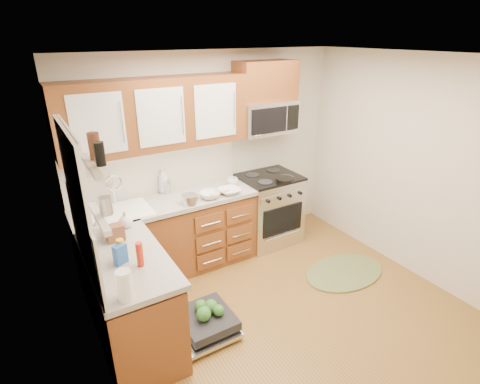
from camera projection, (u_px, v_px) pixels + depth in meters
floor at (293, 318)px, 3.79m from camera, size 3.50×3.50×0.00m
ceiling at (311, 57)px, 2.81m from camera, size 3.50×3.50×0.00m
wall_back at (211, 156)px, 4.68m from camera, size 3.50×0.04×2.50m
wall_left at (95, 266)px, 2.48m from camera, size 0.04×3.50×2.50m
wall_right at (424, 172)px, 4.13m from camera, size 0.04×3.50×2.50m
base_cabinet_back at (170, 239)px, 4.43m from camera, size 2.05×0.60×0.85m
base_cabinet_left at (131, 304)px, 3.36m from camera, size 0.60×1.25×0.85m
countertop_back at (167, 202)px, 4.23m from camera, size 2.07×0.64×0.05m
countertop_left at (126, 259)px, 3.17m from camera, size 0.64×1.27×0.05m
backsplash_back at (156, 169)px, 4.34m from camera, size 2.05×0.02×0.57m
backsplash_left at (83, 236)px, 2.91m from camera, size 0.02×1.25×0.57m
upper_cabinets at (156, 114)px, 3.96m from camera, size 2.05×0.35×0.75m
cabinet_over_mw at (266, 81)px, 4.52m from camera, size 0.76×0.35×0.47m
range at (268, 209)px, 5.06m from camera, size 0.76×0.64×0.95m
microwave at (266, 117)px, 4.67m from camera, size 0.76×0.38×0.40m
sink at (122, 222)px, 4.01m from camera, size 0.62×0.50×0.26m
dishwasher at (203, 324)px, 3.59m from camera, size 0.70×0.60×0.20m
window at (76, 198)px, 2.76m from camera, size 0.03×1.05×1.05m
window_blind at (72, 154)px, 2.64m from camera, size 0.02×0.96×0.40m
shelf_upper at (91, 166)px, 1.90m from camera, size 0.04×0.40×0.03m
shelf_lower at (100, 218)px, 2.02m from camera, size 0.04×0.40×0.03m
rug at (344, 272)px, 4.51m from camera, size 1.12×0.79×0.02m
skillet at (285, 180)px, 4.69m from camera, size 0.28×0.28×0.04m
stock_pot at (190, 199)px, 4.12m from camera, size 0.22×0.22×0.11m
cutting_board at (218, 192)px, 4.42m from camera, size 0.29×0.23×0.02m
canister at (167, 186)px, 4.40m from camera, size 0.13×0.13×0.16m
paper_towel_roll at (124, 285)px, 2.62m from camera, size 0.13×0.13×0.23m
mustard_bottle at (121, 250)px, 3.09m from camera, size 0.08×0.08×0.19m
red_bottle at (140, 254)px, 3.01m from camera, size 0.07×0.07×0.21m
wooden_box at (115, 233)px, 3.39m from camera, size 0.16×0.11×0.15m
blue_carton at (120, 254)px, 3.05m from camera, size 0.12×0.10×0.17m
bowl_a at (230, 191)px, 4.40m from camera, size 0.26×0.26×0.06m
bowl_b at (210, 195)px, 4.27m from camera, size 0.24×0.24×0.07m
cup at (232, 182)px, 4.60m from camera, size 0.15×0.15×0.11m
soap_bottle_a at (163, 180)px, 4.38m from camera, size 0.16×0.16×0.31m
soap_bottle_b at (97, 228)px, 3.40m from camera, size 0.11×0.11×0.21m
soap_bottle_c at (125, 219)px, 3.62m from camera, size 0.16×0.16×0.17m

